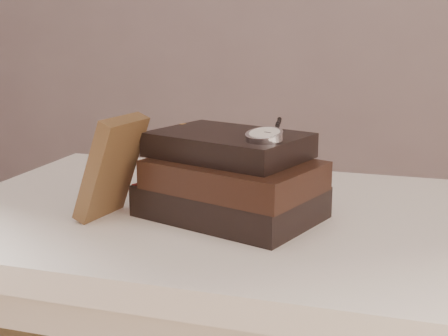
% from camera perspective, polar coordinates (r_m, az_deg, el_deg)
% --- Properties ---
extents(table, '(1.00, 0.60, 0.75)m').
position_cam_1_polar(table, '(1.00, 3.27, -9.14)').
color(table, white).
rests_on(table, ground).
extents(book_stack, '(0.29, 0.25, 0.13)m').
position_cam_1_polar(book_stack, '(0.92, 0.66, -1.01)').
color(book_stack, black).
rests_on(book_stack, table).
extents(journal, '(0.09, 0.11, 0.16)m').
position_cam_1_polar(journal, '(0.93, -10.32, 0.07)').
color(journal, '#432D19').
rests_on(journal, table).
extents(pocket_watch, '(0.07, 0.16, 0.02)m').
position_cam_1_polar(pocket_watch, '(0.86, 3.83, 3.10)').
color(pocket_watch, silver).
rests_on(pocket_watch, book_stack).
extents(eyeglasses, '(0.14, 0.15, 0.05)m').
position_cam_1_polar(eyeglasses, '(1.04, -0.72, 1.37)').
color(eyeglasses, silver).
rests_on(eyeglasses, book_stack).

